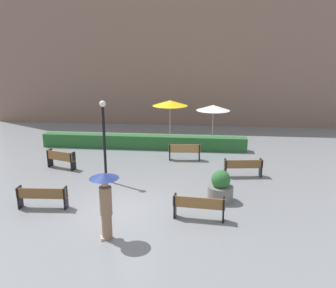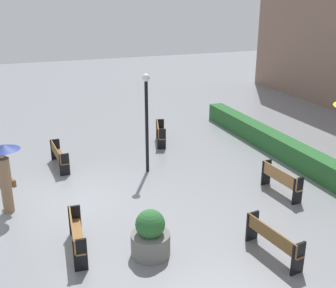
{
  "view_description": "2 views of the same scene",
  "coord_description": "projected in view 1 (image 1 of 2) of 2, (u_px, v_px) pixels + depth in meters",
  "views": [
    {
      "loc": [
        3.02,
        -11.72,
        5.75
      ],
      "look_at": [
        1.22,
        5.46,
        1.11
      ],
      "focal_mm": 37.59,
      "sensor_mm": 36.0,
      "label": 1
    },
    {
      "loc": [
        12.33,
        -1.57,
        6.25
      ],
      "look_at": [
        -0.79,
        3.45,
        1.18
      ],
      "focal_mm": 44.69,
      "sensor_mm": 36.0,
      "label": 2
    }
  ],
  "objects": [
    {
      "name": "ground_plane",
      "position": [
        120.0,
        210.0,
        13.05
      ],
      "size": [
        60.0,
        60.0,
        0.0
      ],
      "primitive_type": "plane",
      "color": "gray"
    },
    {
      "name": "bench_far_left",
      "position": [
        61.0,
        158.0,
        17.47
      ],
      "size": [
        1.57,
        0.79,
        0.9
      ],
      "color": "olive",
      "rests_on": "ground"
    },
    {
      "name": "bench_near_left",
      "position": [
        42.0,
        196.0,
        13.04
      ],
      "size": [
        1.87,
        0.48,
        0.84
      ],
      "color": "brown",
      "rests_on": "ground"
    },
    {
      "name": "bench_near_right",
      "position": [
        199.0,
        206.0,
        12.17
      ],
      "size": [
        1.83,
        0.47,
        0.86
      ],
      "color": "olive",
      "rests_on": "ground"
    },
    {
      "name": "bench_back_row",
      "position": [
        185.0,
        151.0,
        18.79
      ],
      "size": [
        1.72,
        0.46,
        0.9
      ],
      "color": "#9E7242",
      "rests_on": "ground"
    },
    {
      "name": "bench_far_right",
      "position": [
        243.0,
        166.0,
        16.34
      ],
      "size": [
        1.81,
        0.59,
        0.84
      ],
      "color": "brown",
      "rests_on": "ground"
    },
    {
      "name": "pedestrian_with_umbrella",
      "position": [
        105.0,
        198.0,
        10.76
      ],
      "size": [
        0.91,
        0.91,
        2.14
      ],
      "color": "#8C6B4C",
      "rests_on": "ground"
    },
    {
      "name": "planter_pot",
      "position": [
        221.0,
        188.0,
        13.74
      ],
      "size": [
        1.0,
        1.0,
        1.24
      ],
      "color": "slate",
      "rests_on": "ground"
    },
    {
      "name": "lamp_post",
      "position": [
        104.0,
        132.0,
        15.33
      ],
      "size": [
        0.28,
        0.28,
        3.66
      ],
      "color": "black",
      "rests_on": "ground"
    },
    {
      "name": "patio_umbrella_yellow",
      "position": [
        170.0,
        103.0,
        22.7
      ],
      "size": [
        2.28,
        2.28,
        2.59
      ],
      "color": "silver",
      "rests_on": "ground"
    },
    {
      "name": "patio_umbrella_white",
      "position": [
        213.0,
        108.0,
        22.64
      ],
      "size": [
        2.18,
        2.18,
        2.31
      ],
      "color": "silver",
      "rests_on": "ground"
    },
    {
      "name": "hedge_strip",
      "position": [
        143.0,
        142.0,
        21.08
      ],
      "size": [
        12.24,
        0.7,
        0.8
      ],
      "primitive_type": "cube",
      "color": "#28602D",
      "rests_on": "ground"
    },
    {
      "name": "building_facade",
      "position": [
        167.0,
        54.0,
        27.01
      ],
      "size": [
        28.0,
        1.2,
        10.87
      ],
      "primitive_type": "cube",
      "color": "#846656",
      "rests_on": "ground"
    }
  ]
}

